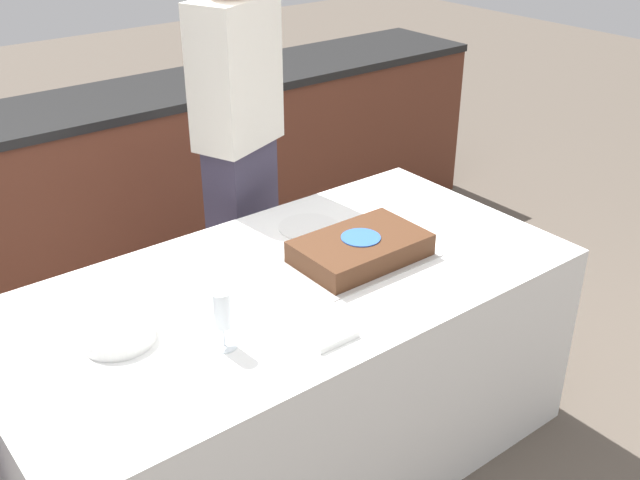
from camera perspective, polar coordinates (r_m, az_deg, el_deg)
ground_plane at (r=2.80m, az=-2.33°, el=-15.90°), size 14.00×14.00×0.00m
back_counter at (r=3.71m, az=-16.57°, el=3.21°), size 4.40×0.58×0.92m
dining_table at (r=2.56m, az=-2.48°, el=-10.05°), size 1.86×0.94×0.72m
cake at (r=2.46m, az=3.10°, el=-0.67°), size 0.47×0.31×0.08m
plate_stack at (r=2.15m, az=-15.11°, el=-7.02°), size 0.20×0.20×0.04m
wine_glass at (r=2.02m, az=-7.47°, el=-5.49°), size 0.07×0.07×0.17m
side_plate_near_cake at (r=2.68m, az=-0.86°, el=1.00°), size 0.22×0.22×0.00m
utensil_pile at (r=2.09m, az=0.66°, el=-7.20°), size 0.14×0.10×0.02m
person_cutting_cake at (r=2.95m, az=-6.15°, el=6.60°), size 0.39×0.31×1.67m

